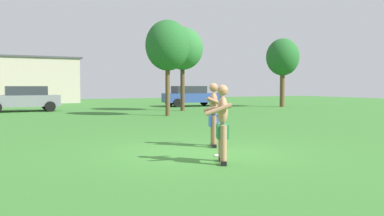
% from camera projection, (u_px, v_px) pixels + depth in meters
% --- Properties ---
extents(ground_plane, '(80.00, 80.00, 0.00)m').
position_uv_depth(ground_plane, '(199.00, 152.00, 9.76)').
color(ground_plane, '#38752D').
extents(player_with_cap, '(0.76, 0.71, 1.64)m').
position_uv_depth(player_with_cap, '(222.00, 120.00, 8.30)').
color(player_with_cap, black).
rests_on(player_with_cap, ground_plane).
extents(player_in_blue, '(0.75, 0.75, 1.68)m').
position_uv_depth(player_in_blue, '(214.00, 113.00, 10.57)').
color(player_in_blue, black).
rests_on(player_in_blue, ground_plane).
extents(frisbee, '(0.27, 0.27, 0.03)m').
position_uv_depth(frisbee, '(220.00, 156.00, 9.17)').
color(frisbee, white).
rests_on(frisbee, ground_plane).
extents(car_blue_near_post, '(4.42, 2.28, 1.58)m').
position_uv_depth(car_blue_near_post, '(191.00, 96.00, 31.22)').
color(car_blue_near_post, '#2D478C').
rests_on(car_blue_near_post, ground_plane).
extents(car_gray_mid_lot, '(4.31, 2.05, 1.58)m').
position_uv_depth(car_gray_mid_lot, '(24.00, 98.00, 24.90)').
color(car_gray_mid_lot, slate).
rests_on(car_gray_mid_lot, ground_plane).
extents(outbuilding_behind_lot, '(13.30, 5.70, 4.25)m').
position_uv_depth(outbuilding_behind_lot, '(3.00, 80.00, 36.62)').
color(outbuilding_behind_lot, '#B2A893').
rests_on(outbuilding_behind_lot, ground_plane).
extents(tree_left_field, '(2.49, 2.49, 5.18)m').
position_uv_depth(tree_left_field, '(283.00, 58.00, 30.31)').
color(tree_left_field, brown).
rests_on(tree_left_field, ground_plane).
extents(tree_right_field, '(2.34, 2.34, 5.08)m').
position_uv_depth(tree_right_field, '(168.00, 46.00, 21.19)').
color(tree_right_field, brown).
rests_on(tree_right_field, ground_plane).
extents(tree_behind_players, '(2.62, 2.62, 5.33)m').
position_uv_depth(tree_behind_players, '(182.00, 49.00, 25.49)').
color(tree_behind_players, '#4C3823').
rests_on(tree_behind_players, ground_plane).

